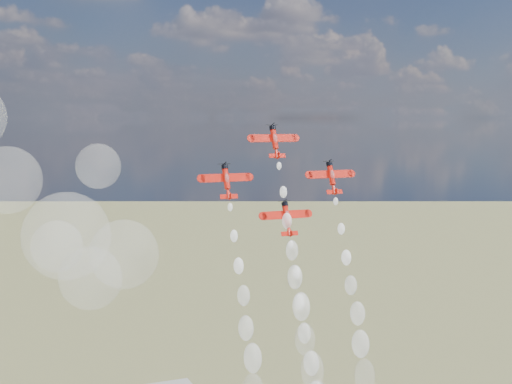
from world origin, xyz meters
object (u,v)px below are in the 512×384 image
object	(u,v)px
plane_left	(226,181)
plane_slot	(287,218)
plane_lead	(275,141)
plane_right	(332,177)

from	to	relation	value
plane_left	plane_slot	world-z (taller)	plane_left
plane_left	plane_slot	bearing A→B (deg)	-14.70
plane_lead	plane_left	distance (m)	15.91
plane_lead	plane_slot	size ratio (longest dim) A/B	1.00
plane_left	plane_slot	xyz separation A→B (m)	(13.04, -3.42, -8.46)
plane_lead	plane_left	xyz separation A→B (m)	(-13.04, -3.42, -8.46)
plane_slot	plane_left	bearing A→B (deg)	165.30
plane_lead	plane_right	xyz separation A→B (m)	(13.04, -3.42, -8.46)
plane_right	plane_slot	distance (m)	15.91
plane_left	plane_right	xyz separation A→B (m)	(26.07, 0.00, 0.00)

